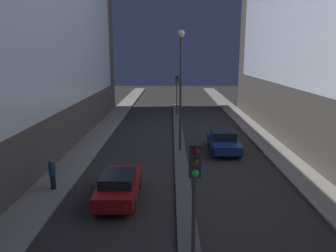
% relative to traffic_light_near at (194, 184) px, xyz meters
% --- Properties ---
extents(building_left, '(6.01, 36.50, 18.58)m').
position_rel_traffic_light_near_xyz_m(building_left, '(-10.77, 14.67, 6.01)').
color(building_left, '#4C4742').
rests_on(building_left, ground).
extents(median_strip, '(0.81, 38.07, 0.14)m').
position_rel_traffic_light_near_xyz_m(median_strip, '(0.00, 16.45, -3.21)').
color(median_strip, '#56544F').
rests_on(median_strip, ground).
extents(traffic_light_near, '(0.32, 0.42, 4.27)m').
position_rel_traffic_light_near_xyz_m(traffic_light_near, '(0.00, 0.00, 0.00)').
color(traffic_light_near, '#383838').
rests_on(traffic_light_near, median_strip).
extents(traffic_light_mid, '(0.32, 0.42, 4.27)m').
position_rel_traffic_light_near_xyz_m(traffic_light_mid, '(0.00, 27.96, 0.00)').
color(traffic_light_mid, '#383838').
rests_on(traffic_light_mid, median_strip).
extents(street_lamp, '(0.48, 0.48, 8.18)m').
position_rel_traffic_light_near_xyz_m(street_lamp, '(0.00, 13.88, 2.21)').
color(street_lamp, '#383838').
rests_on(street_lamp, median_strip).
extents(car_left_lane, '(1.75, 4.33, 1.42)m').
position_rel_traffic_light_near_xyz_m(car_left_lane, '(-3.08, 5.99, -2.55)').
color(car_left_lane, maroon).
rests_on(car_left_lane, ground).
extents(car_right_lane, '(1.90, 4.44, 1.45)m').
position_rel_traffic_light_near_xyz_m(car_right_lane, '(3.08, 14.03, -2.55)').
color(car_right_lane, navy).
rests_on(car_right_lane, ground).
extents(pedestrian_on_left_sidewalk, '(0.34, 0.34, 1.61)m').
position_rel_traffic_light_near_xyz_m(pedestrian_on_left_sidewalk, '(-6.55, 6.94, -2.30)').
color(pedestrian_on_left_sidewalk, black).
rests_on(pedestrian_on_left_sidewalk, sidewalk_left).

